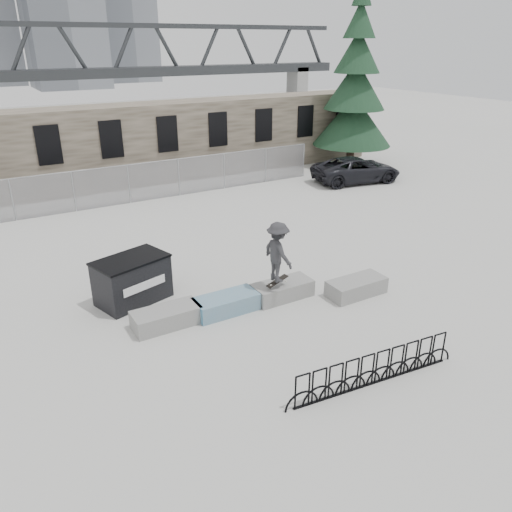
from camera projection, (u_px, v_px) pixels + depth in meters
The scene contains 13 objects.
ground at pixel (250, 303), 16.12m from camera, with size 120.00×120.00×0.00m, color #B9B9B4.
stone_wall at pixel (106, 147), 28.07m from camera, with size 36.00×2.58×4.50m.
chainlink_fence at pixel (129, 184), 25.60m from camera, with size 22.06×0.06×2.02m.
planter_far_left at pixel (167, 317), 14.72m from camera, with size 2.00×0.90×0.55m.
planter_center_left at pixel (226, 303), 15.47m from camera, with size 2.00×0.90×0.55m.
planter_center_right at pixel (282, 289), 16.34m from camera, with size 2.00×0.90×0.55m.
planter_offset at pixel (356, 286), 16.54m from camera, with size 2.00×0.90×0.55m.
dumpster at pixel (132, 280), 15.97m from camera, with size 2.56×1.97×1.49m.
bike_rack at pixel (374, 369), 12.15m from camera, with size 4.92×0.52×0.90m.
spruce_tree at pixel (355, 94), 31.91m from camera, with size 5.09×5.09×11.50m.
truss_bridge at pixel (101, 72), 62.63m from camera, with size 70.00×3.00×9.80m.
suv at pixel (356, 170), 29.60m from camera, with size 2.45×5.30×1.47m, color black.
skateboarder at pixel (278, 252), 15.46m from camera, with size 0.80×1.30×2.08m.
Camera 1 is at (-7.00, -12.34, 7.80)m, focal length 35.00 mm.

